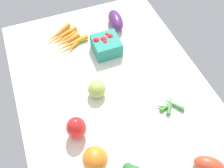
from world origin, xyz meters
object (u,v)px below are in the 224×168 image
Objects in this scene: roma_tomato at (209,164)px; berry_basket at (106,45)px; bell_pepper_red at (76,128)px; carrot_bunch at (66,40)px; bell_pepper_orange at (95,159)px; okra_pile at (169,105)px; eggplant at (116,20)px; heirloom_tomato_green at (97,89)px.

roma_tomato is 0.85× the size of berry_basket.
bell_pepper_red is 47.56cm from carrot_bunch.
bell_pepper_orange is 35.98cm from okra_pile.
eggplant is at bearing 95.06° from carrot_bunch.
eggplant is (-75.77, -3.03, 0.59)cm from roma_tomato.
bell_pepper_red is 1.06× the size of bell_pepper_orange.
roma_tomato is 62.87cm from berry_basket.
okra_pile is (1.34, 36.54, -4.19)cm from bell_pepper_red.
carrot_bunch is (-46.70, 8.19, -3.78)cm from bell_pepper_red.
heirloom_tomato_green is at bearing -28.95° from berry_basket.
carrot_bunch is at bearing 170.06° from bell_pepper_red.
bell_pepper_red is 18.51cm from heirloom_tomato_green.
eggplant reaches higher than okra_pile.
bell_pepper_red is 45.67cm from roma_tomato.
roma_tomato is (40.65, 24.71, -0.91)cm from heirloom_tomato_green.
okra_pile is at bearing 87.90° from bell_pepper_red.
bell_pepper_red is at bearing -41.36° from heirloom_tomato_green.
okra_pile is at bearing 30.55° from carrot_bunch.
okra_pile is 0.99× the size of berry_basket.
bell_pepper_red is at bearing -0.31° from roma_tomato.
okra_pile is at bearing 19.63° from berry_basket.
okra_pile is 1.16× the size of roma_tomato.
heirloom_tomato_green is at bearing -26.06° from eggplant.
roma_tomato is (26.80, 36.90, -2.44)cm from bell_pepper_red.
eggplant reaches higher than roma_tomato.
okra_pile is 38.34cm from berry_basket.
roma_tomato is at bearing 21.34° from carrot_bunch.
bell_pepper_orange is 37.18cm from roma_tomato.
heirloom_tomato_green is 0.62× the size of berry_basket.
bell_pepper_orange is 0.98× the size of roma_tomato.
bell_pepper_red reaches higher than okra_pile.
okra_pile is 50.44cm from eggplant.
berry_basket reaches higher than carrot_bunch.
bell_pepper_orange is at bearing -21.31° from eggplant.
okra_pile is 25.52cm from roma_tomato.
bell_pepper_red reaches higher than carrot_bunch.
okra_pile is at bearing 8.66° from eggplant.
berry_basket is 19.80cm from carrot_bunch.
berry_basket reaches higher than roma_tomato.
bell_pepper_orange is 1.35× the size of heirloom_tomato_green.
bell_pepper_orange is at bearing -24.06° from berry_basket.
roma_tomato is at bearing 31.29° from heirloom_tomato_green.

